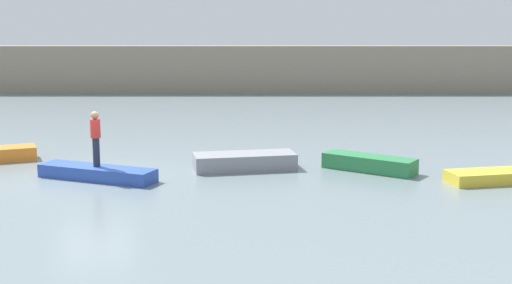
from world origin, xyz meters
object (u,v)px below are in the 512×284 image
at_px(rowboat_yellow, 505,175).
at_px(person_red_shirt, 92,136).
at_px(rowboat_blue, 94,173).
at_px(rowboat_green, 366,163).
at_px(rowboat_grey, 241,161).

bearing_deg(rowboat_yellow, person_red_shirt, 166.67).
bearing_deg(rowboat_blue, person_red_shirt, 0.00).
height_order(rowboat_green, person_red_shirt, person_red_shirt).
bearing_deg(rowboat_blue, rowboat_yellow, 21.04).
xyz_separation_m(rowboat_blue, rowboat_green, (8.90, 1.25, 0.05)).
distance_m(rowboat_green, person_red_shirt, 9.06).
bearing_deg(rowboat_blue, rowboat_green, 30.15).
bearing_deg(person_red_shirt, rowboat_blue, 0.00).
distance_m(rowboat_grey, rowboat_yellow, 8.57).
bearing_deg(rowboat_green, rowboat_yellow, 14.26).
relative_size(rowboat_grey, person_red_shirt, 1.94).
bearing_deg(rowboat_green, rowboat_blue, -137.91).
xyz_separation_m(rowboat_blue, rowboat_grey, (4.69, 1.54, 0.06)).
bearing_deg(person_red_shirt, rowboat_green, 8.00).
xyz_separation_m(rowboat_grey, rowboat_green, (4.21, -0.29, -0.01)).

